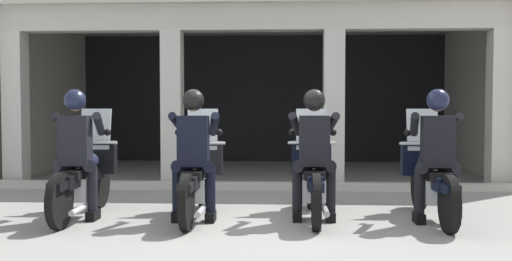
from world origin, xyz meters
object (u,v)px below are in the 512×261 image
Objects in this scene: motorcycle_center_left at (198,177)px; motorcycle_far_right at (430,178)px; police_officer_far_right at (437,144)px; police_officer_far_left at (76,143)px; police_officer_center_left at (194,143)px; motorcycle_far_left at (85,176)px; police_officer_center_right at (314,143)px; motorcycle_center_right at (313,177)px.

motorcycle_far_right is (2.87, 0.03, 0.00)m from motorcycle_center_left.
police_officer_far_right is at bearing -0.39° from motorcycle_center_left.
police_officer_center_left is at bearing 6.23° from police_officer_far_left.
police_officer_far_right is at bearing 7.12° from police_officer_far_left.
police_officer_far_left is at bearing -161.76° from motorcycle_far_right.
motorcycle_center_left is at bearing 6.23° from motorcycle_far_left.
motorcycle_far_left is 1.29× the size of police_officer_center_right.
police_officer_center_left is at bearing -155.03° from motorcycle_center_right.
motorcycle_center_left is 1.29× the size of police_officer_center_left.
motorcycle_far_left is 2.87m from motorcycle_center_right.
motorcycle_far_left is 1.53m from police_officer_center_left.
police_officer_center_right is at bearing 8.64° from police_officer_center_left.
police_officer_far_left reaches higher than motorcycle_far_left.
motorcycle_center_left is 1.00× the size of motorcycle_center_right.
motorcycle_center_right is (1.44, 0.39, -0.44)m from police_officer_center_left.
police_officer_far_left is 1.00× the size of police_officer_far_right.
motorcycle_center_left is 0.52m from police_officer_center_left.
police_officer_center_right and police_officer_far_right have the same top height.
motorcycle_far_left is at bearing -168.34° from motorcycle_center_right.
police_officer_center_left is (-0.00, -0.28, 0.44)m from motorcycle_center_left.
motorcycle_far_left is 1.00× the size of motorcycle_center_right.
motorcycle_far_right is (4.31, 0.30, -0.44)m from police_officer_far_left.
motorcycle_center_right is at bearing 8.64° from motorcycle_center_left.
motorcycle_far_left is at bearing 96.61° from police_officer_far_left.
police_officer_center_left and police_officer_far_right have the same top height.
police_officer_center_right reaches higher than motorcycle_far_left.
motorcycle_center_right is at bearing 14.20° from police_officer_far_left.
police_officer_center_right is at bearing -80.32° from motorcycle_center_right.
motorcycle_center_right is 0.52m from police_officer_center_right.
police_officer_center_left and police_officer_center_right have the same top height.
police_officer_center_left is at bearing -165.99° from police_officer_center_right.
police_officer_center_left is 1.44m from police_officer_center_right.
police_officer_center_right is (-0.00, -0.28, 0.44)m from motorcycle_center_right.
motorcycle_center_left is 2.91m from police_officer_far_right.
motorcycle_far_right is 0.52m from police_officer_far_right.
police_officer_far_right is (2.87, 0.03, 0.00)m from police_officer_center_left.
police_officer_far_left is 1.00× the size of police_officer_center_right.
motorcycle_far_left and motorcycle_center_right have the same top height.
police_officer_center_right is (2.87, -0.20, 0.44)m from motorcycle_far_left.
motorcycle_far_left is at bearing -169.29° from police_officer_far_right.
motorcycle_center_left and motorcycle_far_right have the same top height.
police_officer_far_right is at bearing 5.26° from police_officer_center_left.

